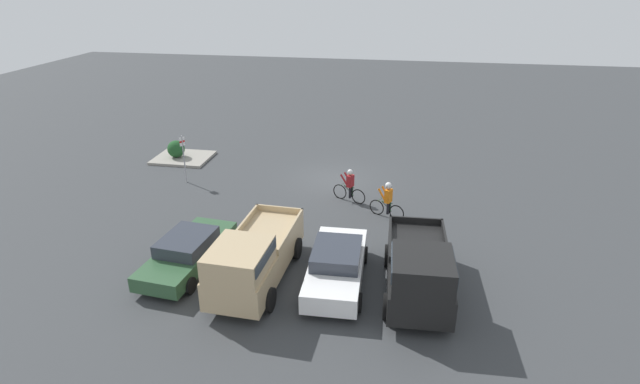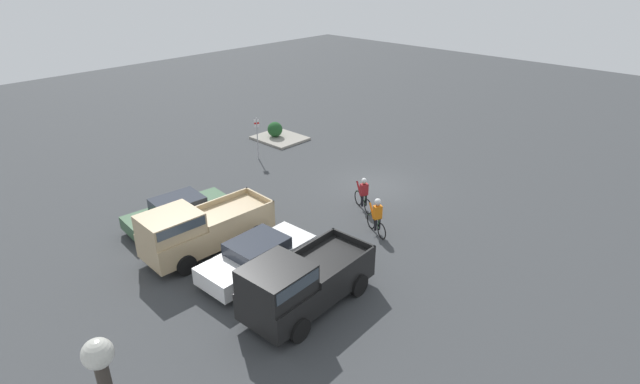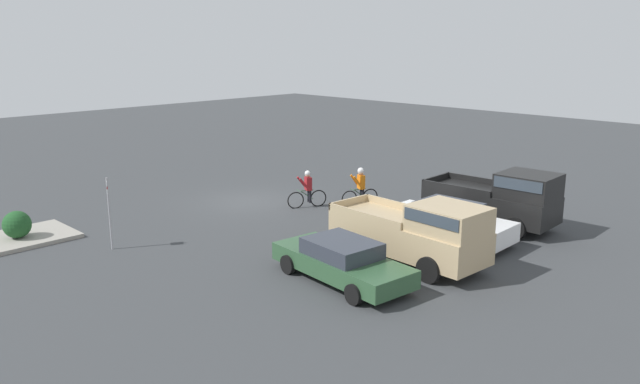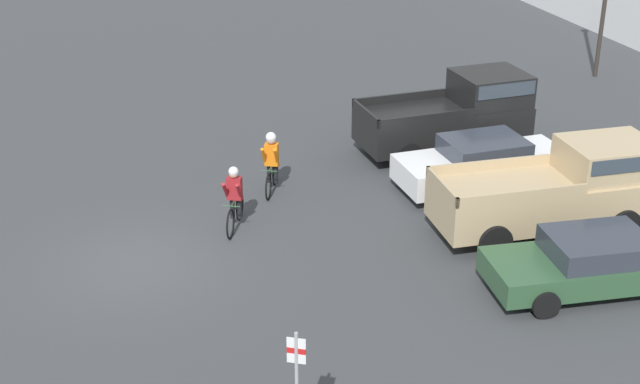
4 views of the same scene
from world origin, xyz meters
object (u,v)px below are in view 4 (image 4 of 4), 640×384
at_px(pickup_truck_1, 562,187).
at_px(cyclist_1, 272,160).
at_px(cyclist_0, 235,197).
at_px(sedan_1, 595,262).
at_px(sedan_0, 483,163).
at_px(pickup_truck_0, 457,112).

relative_size(pickup_truck_1, cyclist_1, 3.22).
bearing_deg(cyclist_0, sedan_1, 52.90).
relative_size(sedan_0, cyclist_0, 2.86).
height_order(cyclist_0, cyclist_1, cyclist_1).
height_order(pickup_truck_1, sedan_1, pickup_truck_1).
height_order(pickup_truck_0, sedan_0, pickup_truck_0).
bearing_deg(cyclist_0, pickup_truck_1, 72.41).
bearing_deg(pickup_truck_0, cyclist_1, -77.57).
height_order(pickup_truck_1, cyclist_1, pickup_truck_1).
bearing_deg(sedan_0, pickup_truck_0, 169.65).
relative_size(sedan_0, pickup_truck_1, 0.86).
bearing_deg(sedan_0, cyclist_0, -86.75).
distance_m(pickup_truck_0, cyclist_1, 6.21).
relative_size(cyclist_0, cyclist_1, 0.97).
bearing_deg(cyclist_1, sedan_1, 37.67).
relative_size(pickup_truck_0, pickup_truck_1, 0.93).
relative_size(sedan_1, cyclist_1, 2.86).
xyz_separation_m(pickup_truck_0, pickup_truck_1, (5.64, 0.18, -0.04)).
bearing_deg(sedan_0, pickup_truck_1, 13.79).
height_order(sedan_0, cyclist_1, cyclist_1).
distance_m(pickup_truck_0, pickup_truck_1, 5.64).
relative_size(sedan_0, cyclist_1, 2.77).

